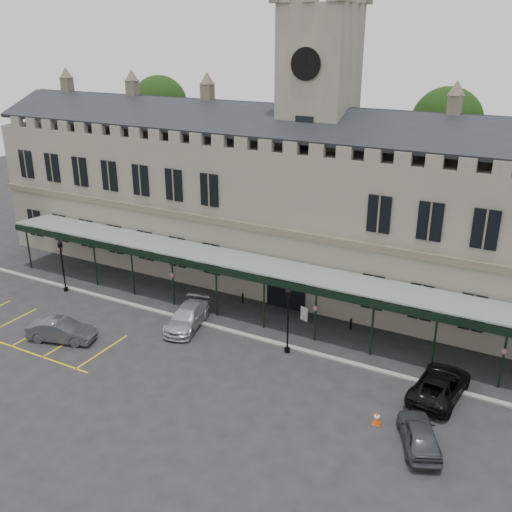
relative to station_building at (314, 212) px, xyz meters
The scene contains 18 objects.
ground 17.17m from the station_building, 90.00° to the right, with size 140.00×140.00×0.00m, color black.
station_building is the anchor object (origin of this frame).
clock_tower 6.64m from the station_building, 90.00° to the left, with size 5.60×5.60×24.80m.
canopy 9.37m from the station_building, 90.00° to the right, with size 50.00×4.10×4.30m.
kerb 12.22m from the station_building, 90.00° to the right, with size 60.00×0.40×0.12m, color gray.
parking_markings 23.26m from the station_building, 128.81° to the right, with size 16.00×6.00×0.01m, color gold, non-canonical shape.
tree_behind_left 24.64m from the station_building, 157.55° to the left, with size 6.00×6.00×16.00m.
tree_behind_mid 13.67m from the station_building, 48.65° to the left, with size 6.00×6.00×16.00m.
lamp_post_left 20.93m from the station_building, 148.12° to the right, with size 0.43×0.43×4.55m.
lamp_post_mid 11.99m from the station_building, 74.84° to the right, with size 0.46×0.46×4.83m.
traffic_cone 19.80m from the station_building, 55.91° to the right, with size 0.47×0.47×0.74m.
sign_board 8.92m from the station_building, 71.30° to the right, with size 0.64×0.21×1.11m.
bollard_left 9.09m from the station_building, 119.69° to the right, with size 0.14×0.14×0.81m, color black.
bollard_right 10.24m from the station_building, 46.65° to the right, with size 0.16×0.16×0.88m, color black.
car_left_b 21.33m from the station_building, 124.02° to the right, with size 1.63×4.68×1.54m, color #393C41.
car_taxi 13.54m from the station_building, 114.02° to the right, with size 2.12×5.22×1.52m, color #A0A3A7.
car_van 18.14m from the station_building, 40.99° to the right, with size 2.51×5.45×1.51m, color black.
car_right_a 21.65m from the station_building, 51.49° to the right, with size 1.73×4.31×1.47m, color #393C41.
Camera 1 is at (16.97, -25.52, 19.87)m, focal length 40.00 mm.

